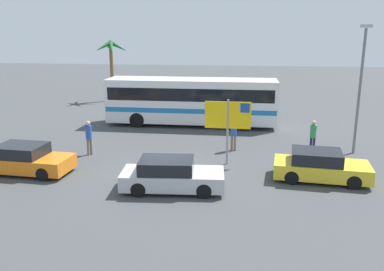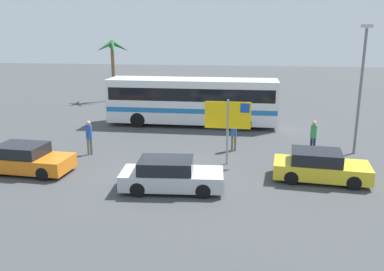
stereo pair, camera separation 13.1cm
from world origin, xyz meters
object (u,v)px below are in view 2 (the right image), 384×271
at_px(car_orange, 26,159).
at_px(pedestrian_near_sign, 89,135).
at_px(car_silver, 170,175).
at_px(car_yellow, 320,166).
at_px(pedestrian_crossing_lot, 234,132).
at_px(ferry_sign, 229,118).
at_px(bus_front_coach, 192,99).
at_px(pedestrian_by_bus, 313,134).

bearing_deg(car_orange, pedestrian_near_sign, 61.83).
bearing_deg(car_silver, pedestrian_near_sign, 136.04).
bearing_deg(pedestrian_near_sign, car_yellow, 24.13).
distance_m(car_yellow, pedestrian_crossing_lot, 5.58).
distance_m(ferry_sign, car_yellow, 4.70).
bearing_deg(car_silver, ferry_sign, 54.59).
distance_m(car_orange, pedestrian_crossing_lot, 10.50).
bearing_deg(bus_front_coach, car_orange, -120.57).
height_order(pedestrian_crossing_lot, pedestrian_near_sign, pedestrian_near_sign).
distance_m(pedestrian_near_sign, pedestrian_by_bus, 11.80).
height_order(car_silver, pedestrian_near_sign, pedestrian_near_sign).
distance_m(car_yellow, car_orange, 13.23).
bearing_deg(car_orange, bus_front_coach, 63.00).
relative_size(car_yellow, car_orange, 1.01).
bearing_deg(car_silver, car_yellow, 12.99).
distance_m(pedestrian_crossing_lot, pedestrian_by_bus, 4.19).
xyz_separation_m(car_yellow, pedestrian_by_bus, (0.31, 4.08, 0.42)).
distance_m(bus_front_coach, ferry_sign, 8.70).
height_order(ferry_sign, pedestrian_by_bus, ferry_sign).
relative_size(ferry_sign, pedestrian_crossing_lot, 1.80).
bearing_deg(pedestrian_crossing_lot, bus_front_coach, 41.11).
bearing_deg(ferry_sign, car_orange, -164.08).
height_order(car_yellow, car_silver, same).
bearing_deg(bus_front_coach, pedestrian_by_bus, -38.49).
xyz_separation_m(bus_front_coach, pedestrian_near_sign, (-4.41, -7.60, -0.70)).
bearing_deg(ferry_sign, pedestrian_near_sign, 176.39).
bearing_deg(pedestrian_by_bus, pedestrian_near_sign, 141.20).
height_order(car_orange, pedestrian_crossing_lot, pedestrian_crossing_lot).
xyz_separation_m(bus_front_coach, car_yellow, (6.93, -9.85, -1.15)).
bearing_deg(pedestrian_by_bus, pedestrian_crossing_lot, 133.30).
bearing_deg(car_yellow, bus_front_coach, 130.70).
height_order(pedestrian_crossing_lot, pedestrian_by_bus, pedestrian_crossing_lot).
bearing_deg(pedestrian_by_bus, car_orange, 152.01).
bearing_deg(pedestrian_near_sign, pedestrian_crossing_lot, 48.57).
bearing_deg(pedestrian_by_bus, car_silver, 175.02).
xyz_separation_m(bus_front_coach, pedestrian_crossing_lot, (3.06, -5.84, -0.73)).
bearing_deg(car_silver, pedestrian_crossing_lot, 63.97).
bearing_deg(pedestrian_crossing_lot, car_silver, 171.96).
distance_m(bus_front_coach, pedestrian_crossing_lot, 6.64).
relative_size(car_silver, pedestrian_by_bus, 2.41).
bearing_deg(car_orange, pedestrian_crossing_lot, 30.69).
height_order(car_yellow, pedestrian_near_sign, pedestrian_near_sign).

